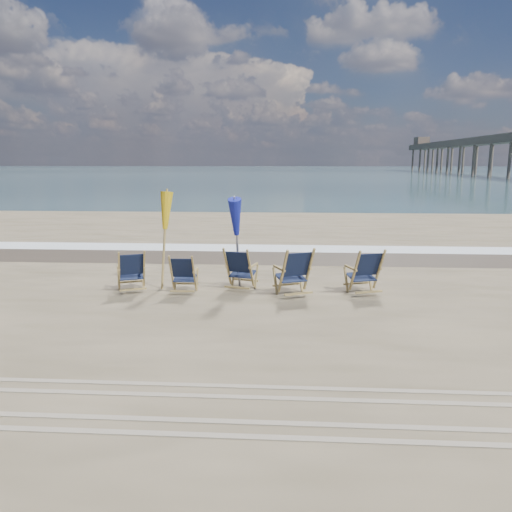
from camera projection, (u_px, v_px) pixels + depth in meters
The scene contains 11 objects.
ocean at pixel (286, 171), 134.13m from camera, with size 400.00×400.00×0.00m, color #3C5B64.
surf_foam at pixel (268, 248), 16.82m from camera, with size 200.00×1.40×0.01m, color silver.
wet_sand_strip at pixel (266, 256), 15.35m from camera, with size 200.00×2.60×0.00m, color #42362A.
tire_tracks at pixel (229, 409), 5.94m from camera, with size 80.00×1.30×0.01m, color gray, non-canonical shape.
beach_chair_0 at pixel (144, 270), 11.18m from camera, with size 0.62×0.70×0.97m, color #111934, non-canonical shape.
beach_chair_1 at pixel (194, 274), 10.96m from camera, with size 0.57×0.65×0.90m, color #111934, non-canonical shape.
beach_chair_2 at pixel (250, 270), 11.15m from camera, with size 0.64×0.72×1.00m, color #111934, non-canonical shape.
beach_chair_3 at pixel (309, 271), 10.80m from camera, with size 0.70×0.79×1.09m, color #111934, non-canonical shape.
beach_chair_4 at pixel (379, 271), 10.93m from camera, with size 0.67×0.75×1.04m, color #111934, non-canonical shape.
umbrella_yellow at pixel (163, 216), 11.32m from camera, with size 0.30×0.30×2.21m.
umbrella_blue at pixel (237, 217), 11.15m from camera, with size 0.30×0.30×2.18m.
Camera 1 is at (0.67, -8.26, 2.91)m, focal length 35.00 mm.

